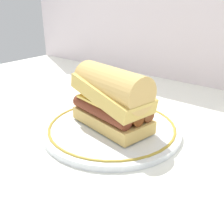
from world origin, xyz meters
TOP-DOWN VIEW (x-y plane):
  - ground_plane at (0.00, 0.00)m, footprint 1.50×1.50m
  - plate at (0.01, -0.02)m, footprint 0.29×0.29m
  - sausage_sandwich at (0.01, -0.02)m, footprint 0.19×0.12m

SIDE VIEW (x-z plane):
  - ground_plane at x=0.00m, z-range 0.00..0.00m
  - plate at x=0.01m, z-range 0.00..0.02m
  - sausage_sandwich at x=0.01m, z-range 0.02..0.14m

